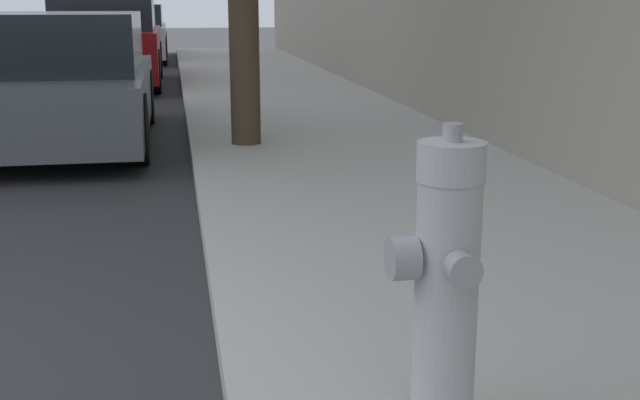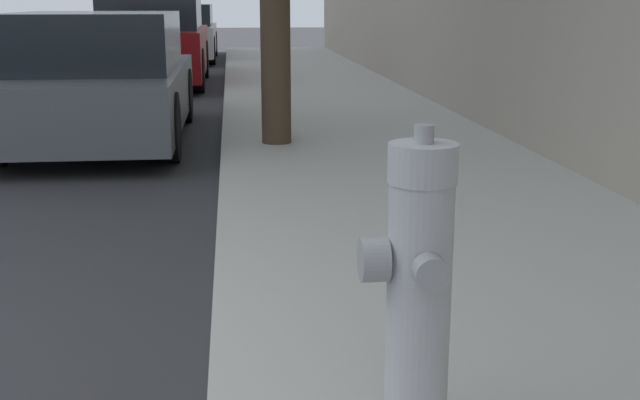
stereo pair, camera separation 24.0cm
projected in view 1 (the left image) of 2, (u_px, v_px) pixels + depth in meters
sidewalk_slab at (615, 395)px, 2.79m from camera, size 2.68×40.00×0.13m
fire_hydrant at (444, 293)px, 2.35m from camera, size 0.32×0.32×0.94m
parked_car_near at (61, 82)px, 7.84m from camera, size 1.69×3.90×1.28m
parked_car_mid at (108, 44)px, 13.12m from camera, size 1.69×3.97×1.42m
parked_car_far at (129, 34)px, 18.56m from camera, size 1.72×4.58×1.30m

